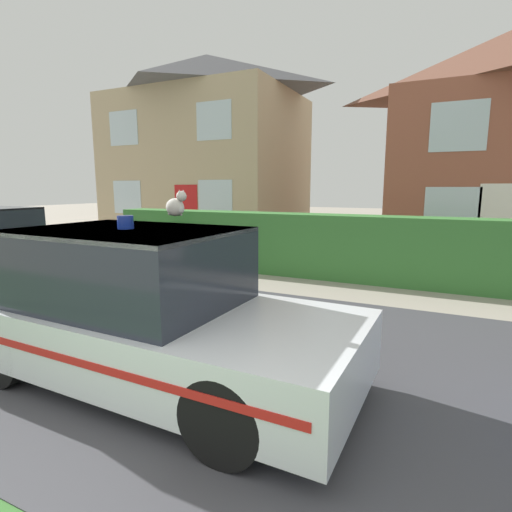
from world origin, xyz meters
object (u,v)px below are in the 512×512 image
object	(u,v)px
house_left	(208,145)
cat	(177,205)
wheelie_bin	(172,248)
police_car	(146,308)

from	to	relation	value
house_left	cat	bearing A→B (deg)	-59.08
house_left	wheelie_bin	distance (m)	8.85
police_car	wheelie_bin	bearing A→B (deg)	126.01
wheelie_bin	cat	bearing A→B (deg)	-53.13
house_left	wheelie_bin	bearing A→B (deg)	-64.20
cat	house_left	xyz separation A→B (m)	(-7.14, 11.92, 1.99)
police_car	house_left	xyz separation A→B (m)	(-6.82, 12.08, 3.05)
cat	house_left	world-z (taller)	house_left
cat	wheelie_bin	xyz separation A→B (m)	(-3.56, 4.51, -1.27)
police_car	house_left	bearing A→B (deg)	120.72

